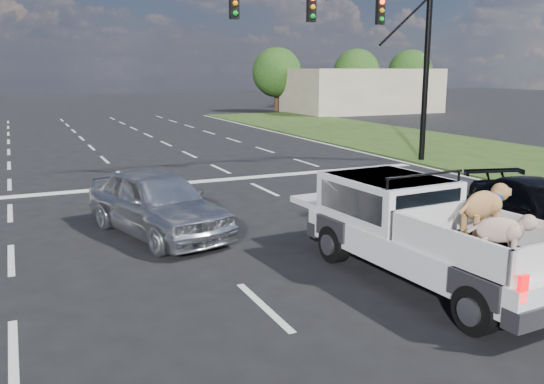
{
  "coord_description": "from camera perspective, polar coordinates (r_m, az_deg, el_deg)",
  "views": [
    {
      "loc": [
        -5.01,
        -7.53,
        3.54
      ],
      "look_at": [
        -0.71,
        2.0,
        1.31
      ],
      "focal_mm": 38.0,
      "sensor_mm": 36.0,
      "label": 1
    }
  ],
  "objects": [
    {
      "name": "traffic_signal",
      "position": [
        21.81,
        10.13,
        14.98
      ],
      "size": [
        9.11,
        0.31,
        7.0
      ],
      "color": "black",
      "rests_on": "ground"
    },
    {
      "name": "silver_sedan",
      "position": [
        12.72,
        -11.31,
        -1.01
      ],
      "size": [
        2.76,
        4.54,
        1.44
      ],
      "primitive_type": "imported",
      "rotation": [
        0.0,
        0.0,
        0.27
      ],
      "color": "silver",
      "rests_on": "ground"
    },
    {
      "name": "black_coupe",
      "position": [
        13.34,
        25.32,
        -1.79
      ],
      "size": [
        2.73,
        4.55,
        1.23
      ],
      "primitive_type": "imported",
      "rotation": [
        0.0,
        0.0,
        -0.25
      ],
      "color": "black",
      "rests_on": "ground"
    },
    {
      "name": "tree_far_d",
      "position": [
        50.15,
        0.48,
        11.76
      ],
      "size": [
        4.2,
        4.2,
        5.4
      ],
      "color": "#332114",
      "rests_on": "ground"
    },
    {
      "name": "tree_far_e",
      "position": [
        53.99,
        8.37,
        11.66
      ],
      "size": [
        4.2,
        4.2,
        5.4
      ],
      "color": "#332114",
      "rests_on": "ground"
    },
    {
      "name": "building_right",
      "position": [
        49.58,
        8.86,
        9.9
      ],
      "size": [
        12.0,
        7.0,
        3.6
      ],
      "primitive_type": "cube",
      "color": "#BCAD90",
      "rests_on": "ground"
    },
    {
      "name": "road_markings",
      "position": [
        15.37,
        -4.6,
        -1.29
      ],
      "size": [
        17.75,
        60.0,
        0.01
      ],
      "color": "silver",
      "rests_on": "ground"
    },
    {
      "name": "tree_far_f",
      "position": [
        57.44,
        13.53,
        11.47
      ],
      "size": [
        4.2,
        4.2,
        5.4
      ],
      "color": "#332114",
      "rests_on": "ground"
    },
    {
      "name": "pickup_truck",
      "position": [
        10.11,
        14.74,
        -3.71
      ],
      "size": [
        2.14,
        5.05,
        1.85
      ],
      "rotation": [
        0.0,
        0.0,
        0.07
      ],
      "color": "black",
      "rests_on": "ground"
    },
    {
      "name": "ground",
      "position": [
        9.72,
        8.81,
        -9.48
      ],
      "size": [
        160.0,
        160.0,
        0.0
      ],
      "primitive_type": "plane",
      "color": "black",
      "rests_on": "ground"
    }
  ]
}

